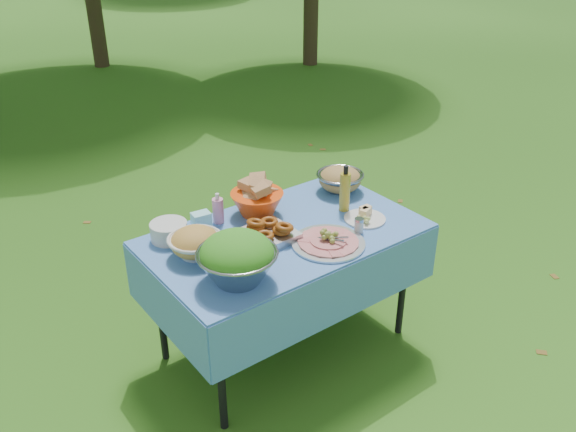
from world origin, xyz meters
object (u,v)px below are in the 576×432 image
(salad_bowl, at_px, (237,258))
(charcuterie_platter, at_px, (328,237))
(bread_bowl, at_px, (257,198))
(picnic_table, at_px, (285,291))
(plate_stack, at_px, (169,231))
(pasta_bowl_steel, at_px, (340,179))
(oil_bottle, at_px, (345,188))

(salad_bowl, bearing_deg, charcuterie_platter, -0.23)
(bread_bowl, bearing_deg, picnic_table, -91.53)
(plate_stack, bearing_deg, salad_bowl, -81.66)
(picnic_table, height_order, bread_bowl, bread_bowl)
(salad_bowl, distance_m, pasta_bowl_steel, 1.12)
(charcuterie_platter, bearing_deg, plate_stack, 139.32)
(salad_bowl, distance_m, plate_stack, 0.55)
(picnic_table, height_order, charcuterie_platter, charcuterie_platter)
(pasta_bowl_steel, height_order, oil_bottle, oil_bottle)
(bread_bowl, distance_m, oil_bottle, 0.50)
(bread_bowl, xyz_separation_m, oil_bottle, (0.42, -0.26, 0.04))
(bread_bowl, xyz_separation_m, charcuterie_platter, (0.10, -0.50, -0.06))
(charcuterie_platter, bearing_deg, salad_bowl, 179.77)
(picnic_table, bearing_deg, pasta_bowl_steel, 20.85)
(plate_stack, xyz_separation_m, pasta_bowl_steel, (1.10, -0.09, 0.03))
(salad_bowl, height_order, plate_stack, salad_bowl)
(plate_stack, bearing_deg, bread_bowl, -4.63)
(pasta_bowl_steel, relative_size, oil_bottle, 1.03)
(salad_bowl, relative_size, bread_bowl, 1.27)
(picnic_table, distance_m, plate_stack, 0.74)
(salad_bowl, height_order, oil_bottle, oil_bottle)
(bread_bowl, distance_m, pasta_bowl_steel, 0.57)
(charcuterie_platter, xyz_separation_m, oil_bottle, (0.32, 0.24, 0.09))
(bread_bowl, bearing_deg, charcuterie_platter, -78.50)
(picnic_table, height_order, salad_bowl, salad_bowl)
(salad_bowl, xyz_separation_m, oil_bottle, (0.87, 0.24, 0.01))
(plate_stack, bearing_deg, pasta_bowl_steel, -4.83)
(bread_bowl, height_order, pasta_bowl_steel, bread_bowl)
(plate_stack, xyz_separation_m, oil_bottle, (0.95, -0.30, 0.09))
(picnic_table, bearing_deg, plate_stack, 148.98)
(salad_bowl, relative_size, charcuterie_platter, 0.98)
(plate_stack, height_order, pasta_bowl_steel, pasta_bowl_steel)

